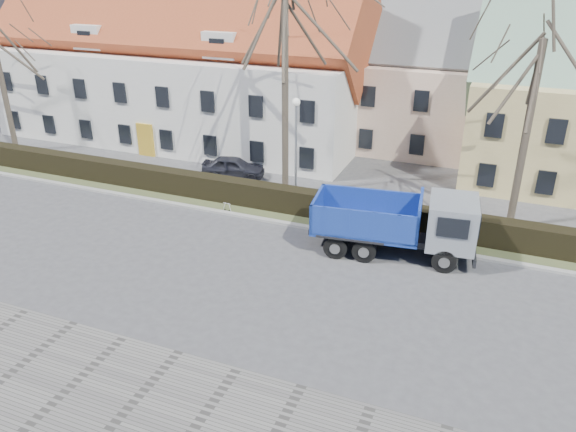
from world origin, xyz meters
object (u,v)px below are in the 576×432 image
at_px(dump_truck, 388,223).
at_px(parked_car_a, 233,167).
at_px(cart_frame, 224,207).
at_px(streetlight, 296,153).

xyz_separation_m(dump_truck, parked_car_a, (-10.70, 5.90, -0.84)).
bearing_deg(dump_truck, cart_frame, 165.68).
bearing_deg(cart_frame, dump_truck, -7.60).
xyz_separation_m(dump_truck, cart_frame, (-8.87, 1.18, -1.19)).
height_order(cart_frame, parked_car_a, parked_car_a).
distance_m(dump_truck, cart_frame, 9.02).
distance_m(cart_frame, parked_car_a, 5.07).
bearing_deg(cart_frame, parked_car_a, 111.20).
bearing_deg(dump_truck, streetlight, 142.72).
distance_m(streetlight, cart_frame, 4.67).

